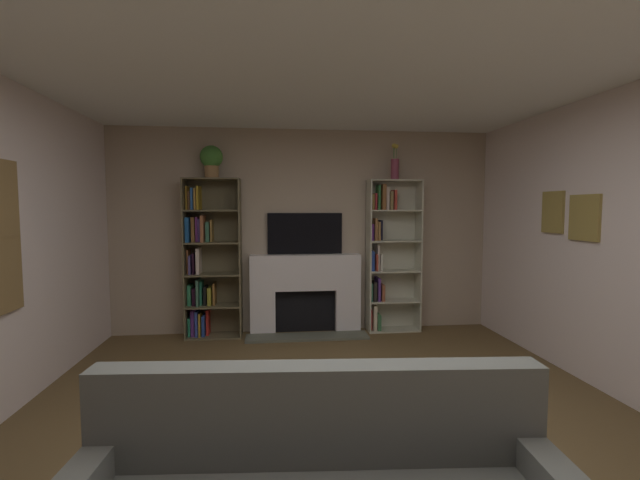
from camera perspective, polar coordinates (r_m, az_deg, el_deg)
name	(u,v)px	position (r m, az deg, el deg)	size (l,w,h in m)	color
ground_plane	(341,460)	(3.04, 2.79, -27.23)	(7.02, 7.02, 0.00)	brown
wall_back_accent	(305,231)	(5.54, -2.08, 1.19)	(4.96, 0.06, 2.59)	tan
ceiling	(342,33)	(2.79, 3.00, 25.84)	(4.96, 5.97, 0.06)	white
fireplace	(306,292)	(5.50, -1.94, -6.92)	(1.50, 0.51, 1.00)	white
tv	(305,233)	(5.48, -2.03, 0.87)	(0.95, 0.06, 0.52)	black
bookshelf_left	(207,262)	(5.47, -14.81, -2.82)	(0.68, 0.33, 1.95)	brown
bookshelf_right	(387,254)	(5.62, 8.93, -1.89)	(0.68, 0.28, 1.95)	beige
potted_plant	(211,159)	(5.42, -14.26, 10.35)	(0.27, 0.27, 0.39)	#9E7347
vase_with_flowers	(395,166)	(5.58, 9.94, 9.63)	(0.10, 0.10, 0.46)	#88354E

